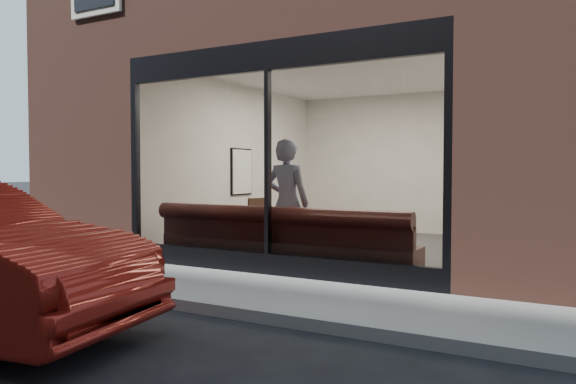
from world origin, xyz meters
The scene contains 20 objects.
ground centered at (0.00, 0.00, 0.00)m, with size 120.00×120.00×0.00m, color black.
sidewalk_near centered at (0.00, 1.00, 0.01)m, with size 40.00×2.00×0.01m, color gray.
kerb_near centered at (0.00, -0.05, 0.06)m, with size 40.00×0.10×0.12m, color gray.
host_building_pier_left centered at (-3.75, 8.00, 1.60)m, with size 2.50×12.00×3.20m, color brown.
host_building_backfill centered at (0.00, 11.00, 1.60)m, with size 5.00×6.00×3.20m, color brown.
cafe_floor centered at (0.00, 5.00, 0.02)m, with size 6.00×6.00×0.00m, color #2D2D30.
cafe_ceiling centered at (0.00, 5.00, 3.19)m, with size 6.00×6.00×0.00m, color white.
cafe_wall_back centered at (0.00, 7.99, 1.60)m, with size 5.00×5.00×0.00m, color silver.
cafe_wall_left centered at (-2.49, 5.00, 1.60)m, with size 6.00×6.00×0.00m, color silver.
cafe_wall_right centered at (2.49, 5.00, 1.60)m, with size 6.00×6.00×0.00m, color silver.
storefront_kick centered at (0.00, 2.05, 0.15)m, with size 5.00×0.10×0.30m, color black.
storefront_header centered at (0.00, 2.05, 3.00)m, with size 5.00×0.10×0.40m, color black.
storefront_mullion centered at (0.00, 2.05, 1.55)m, with size 0.06×0.10×2.50m, color black.
storefront_glass centered at (0.00, 2.02, 1.55)m, with size 4.80×4.80×0.00m, color white.
banquette centered at (0.00, 2.45, 0.23)m, with size 4.00×0.55×0.45m, color #391614.
person centered at (-0.10, 2.76, 0.95)m, with size 0.70×0.46×1.91m, color #8893B5.
cafe_table_left centered at (-0.80, 3.13, 0.74)m, with size 0.65×0.65×0.04m, color black.
cafe_table_right centered at (0.69, 3.00, 0.74)m, with size 0.62×0.62×0.04m, color black.
cafe_chair_left centered at (-1.54, 4.02, 0.24)m, with size 0.43×0.43×0.04m, color black.
wall_poster centered at (-2.45, 5.05, 1.42)m, with size 0.02×0.67×0.90m, color white.
Camera 1 is at (4.01, -4.52, 1.44)m, focal length 35.00 mm.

